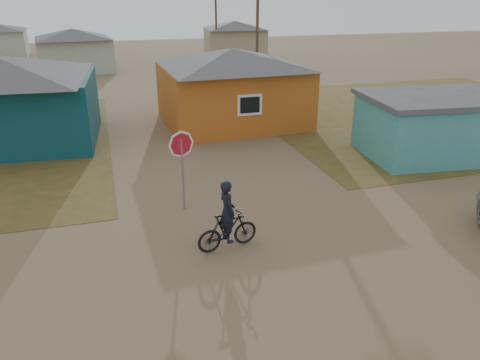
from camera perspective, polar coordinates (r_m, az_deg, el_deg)
name	(u,v)px	position (r m, az deg, el deg)	size (l,w,h in m)	color
ground	(285,267)	(12.37, 5.45, -10.52)	(120.00, 120.00, 0.00)	brown
grass_ne	(427,112)	(29.67, 21.79, 7.69)	(20.00, 18.00, 0.00)	brown
house_teal	(1,99)	(23.98, -27.14, 8.73)	(8.93, 7.08, 4.00)	#0B363D
house_yellow	(232,85)	(24.93, -0.94, 11.45)	(7.72, 6.76, 3.90)	#B35C1B
shed_turquoise	(438,125)	(21.70, 23.01, 6.17)	(6.71, 4.93, 2.60)	teal
house_pale_west	(74,50)	(43.91, -19.54, 14.74)	(7.04, 6.15, 3.60)	#A3AE95
house_beige_east	(235,38)	(51.77, -0.63, 16.92)	(6.95, 6.05, 3.60)	gray
utility_pole_near	(257,29)	(33.40, 2.13, 17.89)	(1.40, 0.20, 8.00)	#4A3A2C
utility_pole_far	(216,17)	(49.04, -2.95, 19.27)	(1.40, 0.20, 8.00)	#4A3A2C
stop_sign	(182,153)	(14.73, -7.13, 3.31)	(0.87, 0.11, 2.65)	gray
cyclist	(227,224)	(12.79, -1.54, -5.44)	(1.84, 0.82, 2.01)	black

